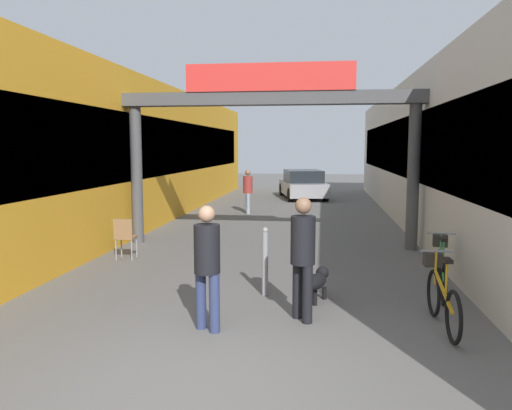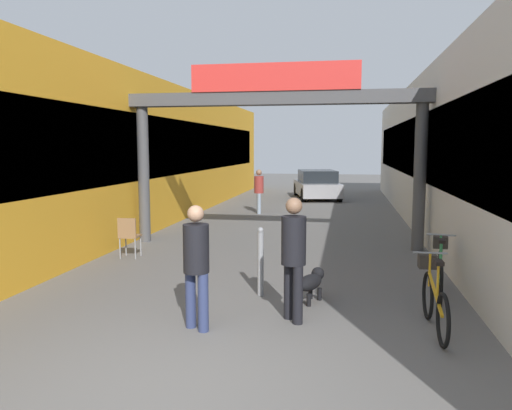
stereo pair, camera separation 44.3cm
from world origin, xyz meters
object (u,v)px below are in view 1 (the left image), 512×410
object	(u,v)px
pedestrian_companion	(207,260)
bicycle_green_second	(441,268)
dog_on_leash	(317,281)
bicycle_orange_nearest	(441,294)
bollard_post_metal	(265,261)
cafe_chair_wood_nearer	(125,235)
pedestrian_with_dog	(303,251)
parked_car_silver	(303,185)
pedestrian_carrying_crate	(248,189)

from	to	relation	value
pedestrian_companion	bicycle_green_second	xyz separation A→B (m)	(3.43, 2.09, -0.51)
dog_on_leash	bicycle_orange_nearest	bearing A→B (deg)	-28.42
bollard_post_metal	bicycle_green_second	bearing A→B (deg)	8.83
dog_on_leash	cafe_chair_wood_nearer	xyz separation A→B (m)	(-4.11, 2.36, 0.23)
bollard_post_metal	cafe_chair_wood_nearer	distance (m)	3.93
bicycle_green_second	cafe_chair_wood_nearer	distance (m)	6.37
pedestrian_with_dog	parked_car_silver	distance (m)	16.70
pedestrian_with_dog	bollard_post_metal	bearing A→B (deg)	120.28
bicycle_green_second	cafe_chair_wood_nearer	bearing A→B (deg)	164.10
bicycle_green_second	pedestrian_companion	bearing A→B (deg)	-148.58
bicycle_green_second	parked_car_silver	bearing A→B (deg)	100.65
pedestrian_with_dog	pedestrian_carrying_crate	size ratio (longest dim) A/B	1.08
pedestrian_with_dog	pedestrian_carrying_crate	bearing A→B (deg)	102.30
bollard_post_metal	parked_car_silver	size ratio (longest dim) A/B	0.26
pedestrian_with_dog	pedestrian_carrying_crate	xyz separation A→B (m)	(-2.40, 11.02, -0.09)
dog_on_leash	parked_car_silver	bearing A→B (deg)	93.00
pedestrian_with_dog	cafe_chair_wood_nearer	distance (m)	5.14
pedestrian_with_dog	cafe_chair_wood_nearer	size ratio (longest dim) A/B	1.94
pedestrian_with_dog	pedestrian_companion	world-z (taller)	pedestrian_with_dog
pedestrian_companion	dog_on_leash	bearing A→B (deg)	46.34
bollard_post_metal	parked_car_silver	distance (m)	15.58
pedestrian_companion	parked_car_silver	distance (m)	17.24
pedestrian_carrying_crate	bollard_post_metal	distance (m)	10.07
bicycle_green_second	cafe_chair_wood_nearer	xyz separation A→B (m)	(-6.12, 1.74, 0.10)
dog_on_leash	bollard_post_metal	size ratio (longest dim) A/B	0.64
pedestrian_with_dog	bicycle_green_second	world-z (taller)	pedestrian_with_dog
pedestrian_with_dog	dog_on_leash	xyz separation A→B (m)	(0.19, 0.93, -0.68)
pedestrian_with_dog	bollard_post_metal	size ratio (longest dim) A/B	1.54
bollard_post_metal	dog_on_leash	bearing A→B (deg)	-11.84
pedestrian_with_dog	pedestrian_companion	size ratio (longest dim) A/B	1.04
pedestrian_companion	cafe_chair_wood_nearer	distance (m)	4.71
dog_on_leash	cafe_chair_wood_nearer	world-z (taller)	cafe_chair_wood_nearer
bollard_post_metal	pedestrian_companion	bearing A→B (deg)	-109.10
pedestrian_carrying_crate	dog_on_leash	distance (m)	10.43
dog_on_leash	bicycle_orange_nearest	world-z (taller)	bicycle_orange_nearest
dog_on_leash	bicycle_green_second	size ratio (longest dim) A/B	0.43
dog_on_leash	pedestrian_with_dog	bearing A→B (deg)	-101.38
cafe_chair_wood_nearer	bollard_post_metal	bearing A→B (deg)	-33.78
bicycle_orange_nearest	parked_car_silver	xyz separation A→B (m)	(-2.49, 16.65, 0.21)
pedestrian_carrying_crate	pedestrian_companion	bearing A→B (deg)	-84.15
pedestrian_companion	pedestrian_carrying_crate	distance (m)	11.62
pedestrian_carrying_crate	cafe_chair_wood_nearer	bearing A→B (deg)	-101.10
pedestrian_carrying_crate	bollard_post_metal	xyz separation A→B (m)	(1.75, -9.91, -0.33)
bollard_post_metal	pedestrian_with_dog	bearing A→B (deg)	-59.72
bicycle_orange_nearest	parked_car_silver	world-z (taller)	parked_car_silver
parked_car_silver	dog_on_leash	bearing A→B (deg)	-87.00
parked_car_silver	bicycle_green_second	bearing A→B (deg)	-79.35
pedestrian_companion	bollard_post_metal	size ratio (longest dim) A/B	1.48
pedestrian_with_dog	bicycle_orange_nearest	bearing A→B (deg)	0.97
pedestrian_companion	parked_car_silver	size ratio (longest dim) A/B	0.39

